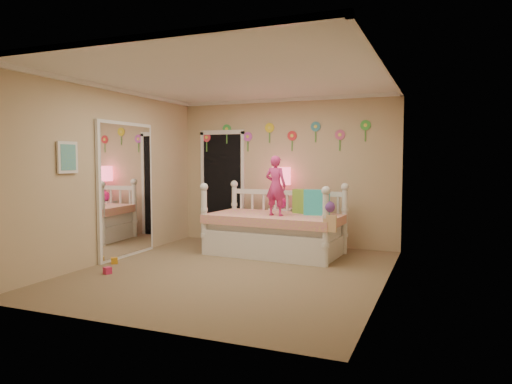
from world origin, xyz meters
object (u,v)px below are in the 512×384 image
at_px(daybed, 275,218).
at_px(nightstand, 281,227).
at_px(child, 276,186).
at_px(table_lamp, 281,181).

bearing_deg(daybed, nightstand, 104.43).
height_order(child, nightstand, child).
bearing_deg(nightstand, daybed, -84.27).
relative_size(nightstand, table_lamp, 0.93).
distance_m(daybed, child, 0.57).
relative_size(daybed, nightstand, 3.21).
relative_size(child, table_lamp, 1.30).
distance_m(child, table_lamp, 0.92).
height_order(daybed, child, child).
distance_m(daybed, nightstand, 0.77).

